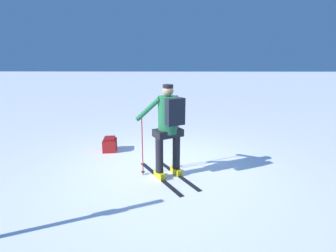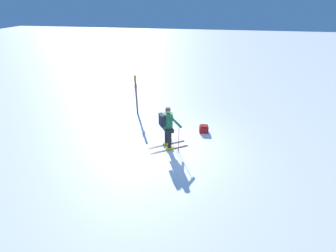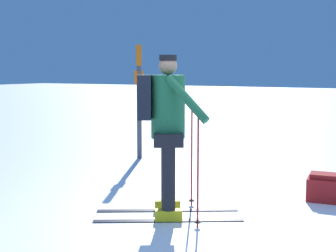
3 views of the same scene
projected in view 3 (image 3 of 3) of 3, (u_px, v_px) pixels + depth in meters
ground_plane at (203, 220)px, 5.19m from camera, size 80.00×80.00×0.00m
skier at (166, 123)px, 5.21m from camera, size 1.67×1.26×1.82m
dropped_backpack at (324, 188)px, 5.93m from camera, size 0.43×0.37×0.35m
trail_marker at (139, 92)px, 8.66m from camera, size 0.10×0.24×2.11m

